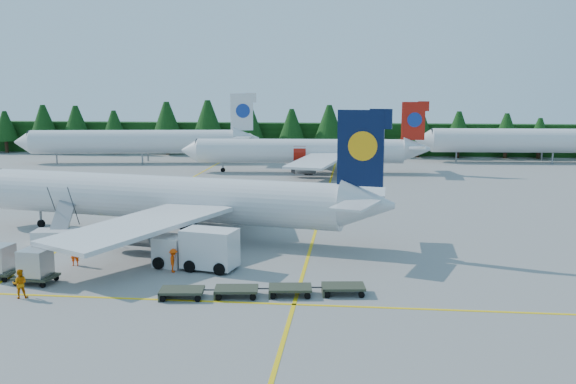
# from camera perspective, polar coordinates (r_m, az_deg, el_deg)

# --- Properties ---
(ground) EXTENTS (320.00, 320.00, 0.00)m
(ground) POSITION_cam_1_polar(r_m,az_deg,el_deg) (45.68, -6.29, -7.18)
(ground) COLOR gray
(ground) RESTS_ON ground
(taxi_stripe_a) EXTENTS (0.25, 120.00, 0.01)m
(taxi_stripe_a) POSITION_cam_1_polar(r_m,az_deg,el_deg) (68.27, -14.20, -1.88)
(taxi_stripe_a) COLOR yellow
(taxi_stripe_a) RESTS_ON ground
(taxi_stripe_b) EXTENTS (0.25, 120.00, 0.01)m
(taxi_stripe_b) POSITION_cam_1_polar(r_m,az_deg,el_deg) (64.17, 2.81, -2.31)
(taxi_stripe_b) COLOR yellow
(taxi_stripe_b) RESTS_ON ground
(taxi_stripe_cross) EXTENTS (80.00, 0.25, 0.01)m
(taxi_stripe_cross) POSITION_cam_1_polar(r_m,az_deg,el_deg) (40.12, -8.15, -9.57)
(taxi_stripe_cross) COLOR yellow
(taxi_stripe_cross) RESTS_ON ground
(treeline_hedge) EXTENTS (220.00, 4.00, 6.00)m
(treeline_hedge) POSITION_cam_1_polar(r_m,az_deg,el_deg) (125.51, 1.75, 4.78)
(treeline_hedge) COLOR black
(treeline_hedge) RESTS_ON ground
(airliner_navy) EXTENTS (38.13, 31.09, 11.19)m
(airliner_navy) POSITION_cam_1_polar(r_m,az_deg,el_deg) (57.14, -11.98, -0.52)
(airliner_navy) COLOR silver
(airliner_navy) RESTS_ON ground
(airliner_red) EXTENTS (36.96, 30.35, 10.74)m
(airliner_red) POSITION_cam_1_polar(r_m,az_deg,el_deg) (97.81, 0.71, 3.63)
(airliner_red) COLOR silver
(airliner_red) RESTS_ON ground
(airliner_far_left) EXTENTS (40.58, 9.34, 11.84)m
(airliner_far_left) POSITION_cam_1_polar(r_m,az_deg,el_deg) (113.66, -14.19, 4.38)
(airliner_far_left) COLOR silver
(airliner_far_left) RESTS_ON ground
(airliner_far_right) EXTENTS (42.01, 6.15, 12.21)m
(airliner_far_right) POSITION_cam_1_polar(r_m,az_deg,el_deg) (118.79, 20.62, 4.33)
(airliner_far_right) COLOR silver
(airliner_far_right) RESTS_ON ground
(airstairs) EXTENTS (4.18, 5.67, 3.55)m
(airstairs) POSITION_cam_1_polar(r_m,az_deg,el_deg) (57.73, -19.69, -3.39)
(airstairs) COLOR silver
(airstairs) RESTS_ON ground
(service_truck) EXTENTS (6.39, 3.43, 2.92)m
(service_truck) POSITION_cam_1_polar(r_m,az_deg,el_deg) (46.74, -8.20, -5.00)
(service_truck) COLOR white
(service_truck) RESTS_ON ground
(dolly_train) EXTENTS (12.79, 3.81, 0.16)m
(dolly_train) POSITION_cam_1_polar(r_m,az_deg,el_deg) (40.50, -2.20, -8.55)
(dolly_train) COLOR #2E3325
(dolly_train) RESTS_ON ground
(uld_pair) EXTENTS (5.81, 3.05, 1.94)m
(uld_pair) POSITION_cam_1_polar(r_m,az_deg,el_deg) (47.06, -22.99, -5.74)
(uld_pair) COLOR #2E3325
(uld_pair) RESTS_ON ground
(crew_a) EXTENTS (0.74, 0.57, 1.81)m
(crew_a) POSITION_cam_1_polar(r_m,az_deg,el_deg) (49.56, -18.41, -5.21)
(crew_a) COLOR #FF4005
(crew_a) RESTS_ON ground
(crew_b) EXTENTS (1.07, 0.95, 1.83)m
(crew_b) POSITION_cam_1_polar(r_m,az_deg,el_deg) (43.33, -22.73, -7.52)
(crew_b) COLOR #D56E04
(crew_b) RESTS_ON ground
(crew_c) EXTENTS (0.58, 0.76, 1.68)m
(crew_c) POSITION_cam_1_polar(r_m,az_deg,el_deg) (46.15, -10.15, -6.02)
(crew_c) COLOR #F74305
(crew_c) RESTS_ON ground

